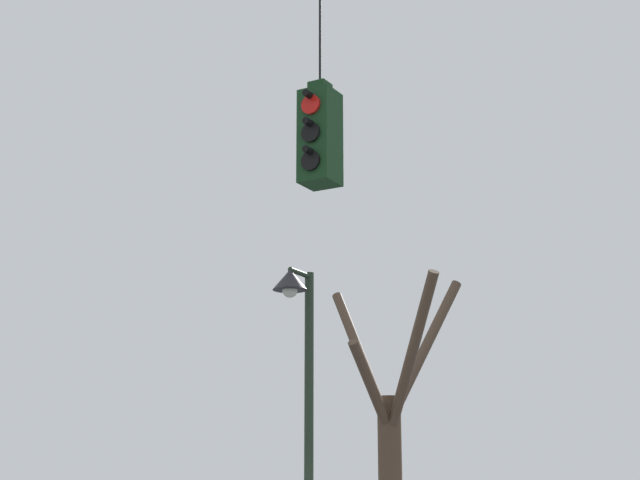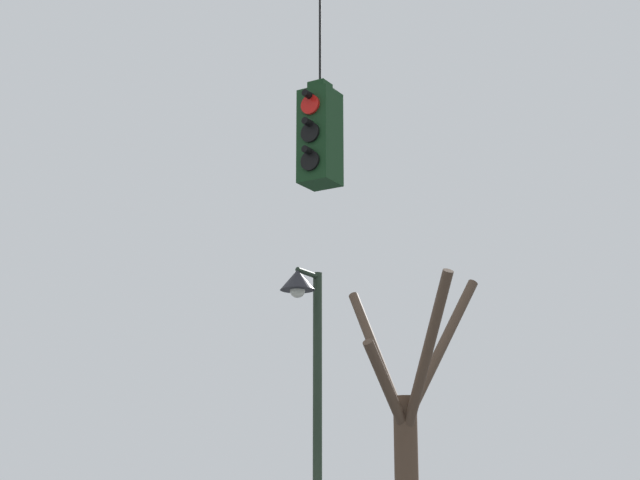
# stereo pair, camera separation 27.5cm
# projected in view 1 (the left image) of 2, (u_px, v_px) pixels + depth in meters

# --- Properties ---
(traffic_light_over_intersection) EXTENTS (0.34, 0.46, 3.34)m
(traffic_light_over_intersection) POSITION_uv_depth(u_px,v_px,m) (320.00, 134.00, 9.66)
(traffic_light_over_intersection) COLOR #143819
(street_lamp) EXTENTS (0.45, 0.78, 4.66)m
(street_lamp) POSITION_uv_depth(u_px,v_px,m) (300.00, 367.00, 12.49)
(street_lamp) COLOR #233323
(street_lamp) RESTS_ON ground_plane
(bare_tree) EXTENTS (3.45, 3.09, 6.14)m
(bare_tree) POSITION_uv_depth(u_px,v_px,m) (392.00, 437.00, 19.05)
(bare_tree) COLOR brown
(bare_tree) RESTS_ON ground_plane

